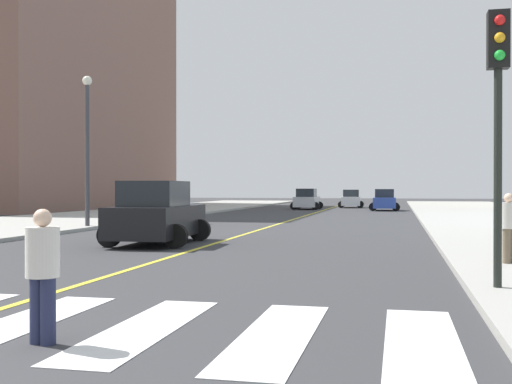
{
  "coord_description": "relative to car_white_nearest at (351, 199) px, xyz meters",
  "views": [
    {
      "loc": [
        6.0,
        -3.99,
        1.88
      ],
      "look_at": [
        -0.19,
        23.9,
        1.69
      ],
      "focal_mm": 44.79,
      "sensor_mm": 36.0,
      "label": 1
    }
  ],
  "objects": [
    {
      "name": "traffic_light_near_corner",
      "position": [
        5.97,
        -48.86,
        2.73
      ],
      "size": [
        0.36,
        0.41,
        4.8
      ],
      "rotation": [
        0.0,
        0.0,
        3.14
      ],
      "color": "black",
      "rests_on": "sidewalk_kerb_east"
    },
    {
      "name": "car_white_nearest",
      "position": [
        0.0,
        0.0,
        0.0
      ],
      "size": [
        2.48,
        3.87,
        1.7
      ],
      "rotation": [
        0.0,
        0.0,
        3.19
      ],
      "color": "silver",
      "rests_on": "ground"
    },
    {
      "name": "pedestrian_crossing",
      "position": [
        0.09,
        -53.64,
        0.1
      ],
      "size": [
        0.4,
        0.4,
        1.63
      ],
      "rotation": [
        0.0,
        0.0,
        2.91
      ],
      "color": "#232847",
      "rests_on": "ground"
    },
    {
      "name": "car_silver_fifth",
      "position": [
        -3.42,
        -5.63,
        0.05
      ],
      "size": [
        2.53,
        4.04,
        1.8
      ],
      "rotation": [
        0.0,
        0.0,
        -0.01
      ],
      "color": "#B7B7BC",
      "rests_on": "ground"
    },
    {
      "name": "street_lamp",
      "position": [
        -9.47,
        -34.0,
        3.41
      ],
      "size": [
        0.44,
        0.44,
        6.8
      ],
      "color": "#38383D",
      "rests_on": "sidewalk_kerb_west"
    },
    {
      "name": "car_blue_fourth",
      "position": [
        3.22,
        -7.08,
        0.03
      ],
      "size": [
        2.51,
        3.98,
        1.77
      ],
      "rotation": [
        0.0,
        0.0,
        3.16
      ],
      "color": "#2D479E",
      "rests_on": "ground"
    },
    {
      "name": "car_black_third",
      "position": [
        -3.6,
        -40.51,
        0.19
      ],
      "size": [
        3.08,
        4.8,
        2.1
      ],
      "rotation": [
        0.0,
        0.0,
        0.05
      ],
      "color": "black",
      "rests_on": "ground"
    },
    {
      "name": "low_rise_brick_west",
      "position": [
        -29.14,
        -5.34,
        12.54
      ],
      "size": [
        16.0,
        32.0,
        26.67
      ],
      "primitive_type": "cube",
      "color": "brown",
      "rests_on": "ground"
    },
    {
      "name": "pedestrian_waiting_east",
      "position": [
        6.76,
        -45.02,
        0.24
      ],
      "size": [
        0.4,
        0.4,
        1.61
      ],
      "rotation": [
        0.0,
        0.0,
        0.86
      ],
      "color": "brown",
      "rests_on": "sidewalk_kerb_east"
    },
    {
      "name": "lane_divider_paint",
      "position": [
        -1.74,
        -16.57,
        -0.79
      ],
      "size": [
        0.16,
        80.0,
        0.01
      ],
      "primitive_type": "cube",
      "color": "yellow",
      "rests_on": "ground"
    },
    {
      "name": "car_gray_second",
      "position": [
        -6.76,
        -30.86,
        0.05
      ],
      "size": [
        2.53,
        4.06,
        1.81
      ],
      "rotation": [
        0.0,
        0.0,
        0.0
      ],
      "color": "slate",
      "rests_on": "ground"
    }
  ]
}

